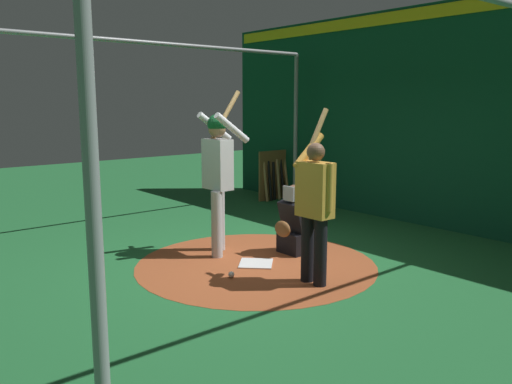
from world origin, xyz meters
TOP-DOWN VIEW (x-y plane):
  - ground_plane at (0.00, 0.00)m, footprint 25.52×25.52m
  - dirt_circle at (0.00, 0.00)m, footprint 3.10×3.10m
  - home_plate at (0.00, 0.00)m, footprint 0.59×0.59m
  - batter at (0.07, -0.72)m, footprint 0.68×0.49m
  - catcher at (-0.74, -0.05)m, footprint 0.58×0.40m
  - visitor at (-0.06, 0.97)m, footprint 0.54×0.50m
  - back_wall at (-3.66, 0.00)m, footprint 0.23×9.52m
  - cage_frame at (0.00, 0.00)m, footprint 6.44×5.23m
  - bat_rack at (-3.41, -3.25)m, footprint 1.18×0.21m
  - baseball_0 at (0.57, 0.22)m, footprint 0.07×0.07m

SIDE VIEW (x-z plane):
  - ground_plane at x=0.00m, z-range 0.00..0.00m
  - dirt_circle at x=0.00m, z-range 0.00..0.01m
  - home_plate at x=0.00m, z-range 0.01..0.02m
  - baseball_0 at x=0.57m, z-range 0.01..0.08m
  - catcher at x=-0.74m, z-range -0.10..0.86m
  - bat_rack at x=-3.41m, z-range -0.04..1.01m
  - visitor at x=-0.06m, z-range -0.06..1.95m
  - batter at x=0.07m, z-range 0.07..2.30m
  - back_wall at x=-3.66m, z-range 0.01..3.65m
  - cage_frame at x=0.00m, z-range 0.65..3.68m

